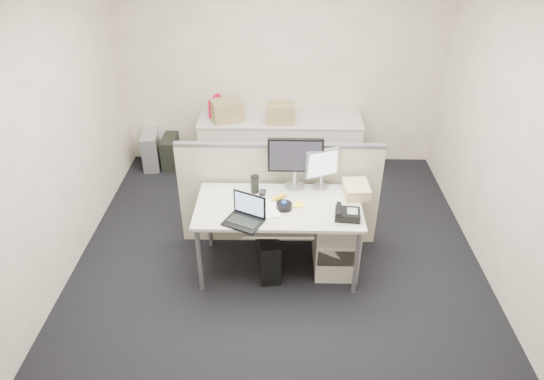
{
  "coord_description": "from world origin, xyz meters",
  "views": [
    {
      "loc": [
        0.02,
        -3.63,
        3.18
      ],
      "look_at": [
        -0.06,
        0.15,
        0.8
      ],
      "focal_mm": 32.0,
      "sensor_mm": 36.0,
      "label": 1
    }
  ],
  "objects_px": {
    "laptop": "(243,212)",
    "desk_phone": "(347,214)",
    "monitor_main": "(295,163)",
    "desk": "(278,211)"
  },
  "relations": [
    {
      "from": "desk_phone",
      "to": "laptop",
      "type": "bearing_deg",
      "value": -167.8
    },
    {
      "from": "laptop",
      "to": "desk_phone",
      "type": "bearing_deg",
      "value": 32.19
    },
    {
      "from": "desk",
      "to": "desk_phone",
      "type": "xyz_separation_m",
      "value": [
        0.6,
        -0.18,
        0.1
      ]
    },
    {
      "from": "desk",
      "to": "laptop",
      "type": "bearing_deg",
      "value": -136.97
    },
    {
      "from": "desk",
      "to": "desk_phone",
      "type": "relative_size",
      "value": 6.97
    },
    {
      "from": "monitor_main",
      "to": "desk_phone",
      "type": "distance_m",
      "value": 0.71
    },
    {
      "from": "laptop",
      "to": "desk_phone",
      "type": "distance_m",
      "value": 0.91
    },
    {
      "from": "monitor_main",
      "to": "laptop",
      "type": "bearing_deg",
      "value": -126.7
    },
    {
      "from": "desk",
      "to": "desk_phone",
      "type": "height_order",
      "value": "desk_phone"
    },
    {
      "from": "desk",
      "to": "laptop",
      "type": "xyz_separation_m",
      "value": [
        -0.3,
        -0.28,
        0.18
      ]
    }
  ]
}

